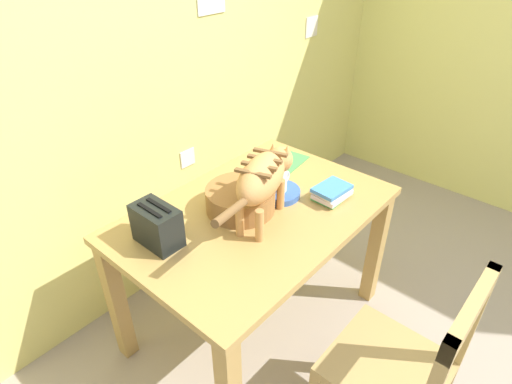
{
  "coord_description": "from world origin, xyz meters",
  "views": [
    {
      "loc": [
        -1.19,
        -0.1,
        1.86
      ],
      "look_at": [
        -0.01,
        0.93,
        0.85
      ],
      "focal_mm": 29.49,
      "sensor_mm": 36.0,
      "label": 1
    }
  ],
  "objects_px": {
    "cat": "(264,176)",
    "wicker_basket": "(240,199)",
    "dining_table": "(256,227)",
    "coffee_mug": "(279,181)",
    "magazine": "(281,161)",
    "toaster": "(157,226)",
    "saucer_bowl": "(278,192)",
    "wooden_chair_near": "(398,369)",
    "book_stack": "(332,192)"
  },
  "relations": [
    {
      "from": "book_stack",
      "to": "wooden_chair_near",
      "type": "xyz_separation_m",
      "value": [
        -0.42,
        -0.6,
        -0.33
      ]
    },
    {
      "from": "cat",
      "to": "book_stack",
      "type": "height_order",
      "value": "cat"
    },
    {
      "from": "saucer_bowl",
      "to": "book_stack",
      "type": "relative_size",
      "value": 1.08
    },
    {
      "from": "saucer_bowl",
      "to": "wooden_chair_near",
      "type": "distance_m",
      "value": 0.9
    },
    {
      "from": "magazine",
      "to": "toaster",
      "type": "distance_m",
      "value": 0.87
    },
    {
      "from": "cat",
      "to": "coffee_mug",
      "type": "bearing_deg",
      "value": 89.63
    },
    {
      "from": "coffee_mug",
      "to": "wooden_chair_near",
      "type": "xyz_separation_m",
      "value": [
        -0.28,
        -0.8,
        -0.37
      ]
    },
    {
      "from": "wooden_chair_near",
      "to": "wicker_basket",
      "type": "bearing_deg",
      "value": 85.57
    },
    {
      "from": "toaster",
      "to": "magazine",
      "type": "bearing_deg",
      "value": 3.03
    },
    {
      "from": "coffee_mug",
      "to": "toaster",
      "type": "xyz_separation_m",
      "value": [
        -0.6,
        0.15,
        0.01
      ]
    },
    {
      "from": "cat",
      "to": "wicker_basket",
      "type": "bearing_deg",
      "value": 171.54
    },
    {
      "from": "wicker_basket",
      "to": "wooden_chair_near",
      "type": "bearing_deg",
      "value": -94.5
    },
    {
      "from": "dining_table",
      "to": "saucer_bowl",
      "type": "xyz_separation_m",
      "value": [
        0.17,
        0.0,
        0.11
      ]
    },
    {
      "from": "dining_table",
      "to": "wooden_chair_near",
      "type": "relative_size",
      "value": 1.35
    },
    {
      "from": "cat",
      "to": "wicker_basket",
      "type": "distance_m",
      "value": 0.2
    },
    {
      "from": "book_stack",
      "to": "wooden_chair_near",
      "type": "distance_m",
      "value": 0.8
    },
    {
      "from": "coffee_mug",
      "to": "magazine",
      "type": "relative_size",
      "value": 0.45
    },
    {
      "from": "toaster",
      "to": "saucer_bowl",
      "type": "bearing_deg",
      "value": -14.02
    },
    {
      "from": "dining_table",
      "to": "wicker_basket",
      "type": "bearing_deg",
      "value": 122.44
    },
    {
      "from": "saucer_bowl",
      "to": "wooden_chair_near",
      "type": "xyz_separation_m",
      "value": [
        -0.27,
        -0.8,
        -0.31
      ]
    },
    {
      "from": "magazine",
      "to": "wicker_basket",
      "type": "xyz_separation_m",
      "value": [
        -0.48,
        -0.14,
        0.05
      ]
    },
    {
      "from": "magazine",
      "to": "cat",
      "type": "bearing_deg",
      "value": -157.73
    },
    {
      "from": "cat",
      "to": "magazine",
      "type": "bearing_deg",
      "value": 101.03
    },
    {
      "from": "toaster",
      "to": "book_stack",
      "type": "bearing_deg",
      "value": -25.6
    },
    {
      "from": "toaster",
      "to": "wooden_chair_near",
      "type": "height_order",
      "value": "same"
    },
    {
      "from": "dining_table",
      "to": "magazine",
      "type": "relative_size",
      "value": 4.69
    },
    {
      "from": "dining_table",
      "to": "coffee_mug",
      "type": "relative_size",
      "value": 10.33
    },
    {
      "from": "toaster",
      "to": "wooden_chair_near",
      "type": "bearing_deg",
      "value": -71.11
    },
    {
      "from": "saucer_bowl",
      "to": "toaster",
      "type": "distance_m",
      "value": 0.62
    },
    {
      "from": "dining_table",
      "to": "book_stack",
      "type": "bearing_deg",
      "value": -33.27
    },
    {
      "from": "magazine",
      "to": "book_stack",
      "type": "distance_m",
      "value": 0.42
    },
    {
      "from": "book_stack",
      "to": "toaster",
      "type": "bearing_deg",
      "value": 154.4
    },
    {
      "from": "magazine",
      "to": "wooden_chair_near",
      "type": "xyz_separation_m",
      "value": [
        -0.54,
        -1.0,
        -0.3
      ]
    },
    {
      "from": "coffee_mug",
      "to": "magazine",
      "type": "bearing_deg",
      "value": 36.17
    },
    {
      "from": "cat",
      "to": "wooden_chair_near",
      "type": "bearing_deg",
      "value": -25.17
    },
    {
      "from": "toaster",
      "to": "wooden_chair_near",
      "type": "xyz_separation_m",
      "value": [
        0.33,
        -0.95,
        -0.39
      ]
    },
    {
      "from": "dining_table",
      "to": "magazine",
      "type": "bearing_deg",
      "value": 24.27
    },
    {
      "from": "coffee_mug",
      "to": "book_stack",
      "type": "bearing_deg",
      "value": -55.75
    },
    {
      "from": "book_stack",
      "to": "coffee_mug",
      "type": "bearing_deg",
      "value": 124.25
    },
    {
      "from": "dining_table",
      "to": "coffee_mug",
      "type": "xyz_separation_m",
      "value": [
        0.17,
        0.0,
        0.17
      ]
    },
    {
      "from": "wooden_chair_near",
      "to": "dining_table",
      "type": "bearing_deg",
      "value": 82.54
    },
    {
      "from": "dining_table",
      "to": "wicker_basket",
      "type": "relative_size",
      "value": 3.95
    },
    {
      "from": "coffee_mug",
      "to": "magazine",
      "type": "distance_m",
      "value": 0.34
    },
    {
      "from": "dining_table",
      "to": "wooden_chair_near",
      "type": "distance_m",
      "value": 0.83
    },
    {
      "from": "magazine",
      "to": "book_stack",
      "type": "relative_size",
      "value": 1.37
    },
    {
      "from": "coffee_mug",
      "to": "dining_table",
      "type": "bearing_deg",
      "value": -179.29
    },
    {
      "from": "cat",
      "to": "toaster",
      "type": "height_order",
      "value": "cat"
    },
    {
      "from": "dining_table",
      "to": "wicker_basket",
      "type": "xyz_separation_m",
      "value": [
        -0.04,
        0.06,
        0.15
      ]
    },
    {
      "from": "cat",
      "to": "wooden_chair_near",
      "type": "distance_m",
      "value": 0.9
    },
    {
      "from": "dining_table",
      "to": "toaster",
      "type": "height_order",
      "value": "toaster"
    }
  ]
}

